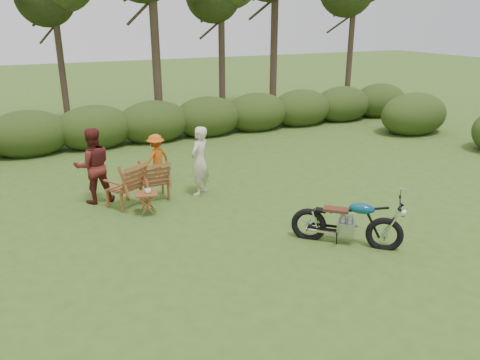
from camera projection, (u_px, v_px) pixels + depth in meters
name	position (u px, v px, depth m)	size (l,w,h in m)	color
ground	(286.00, 250.00, 8.71)	(80.00, 80.00, 0.00)	#344F1A
tree_line	(156.00, 25.00, 15.95)	(22.52, 11.62, 8.14)	#35261C
motorcycle	(345.00, 243.00, 8.98)	(1.98, 0.75, 1.13)	#0A6C8D
lawn_chair_right	(155.00, 198.00, 11.18)	(0.67, 0.67, 0.97)	brown
lawn_chair_left	(125.00, 206.00, 10.73)	(0.73, 0.73, 1.06)	brown
side_table	(147.00, 204.00, 10.21)	(0.48, 0.40, 0.50)	brown
cup	(148.00, 191.00, 10.10)	(0.13, 0.13, 0.10)	#F2EAC7
adult_a	(201.00, 194.00, 11.46)	(0.61, 0.40, 1.68)	beige
adult_b	(97.00, 201.00, 10.99)	(0.86, 0.67, 1.76)	#551A18
child	(158.00, 180.00, 12.39)	(0.81, 0.47, 1.25)	#CD5513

